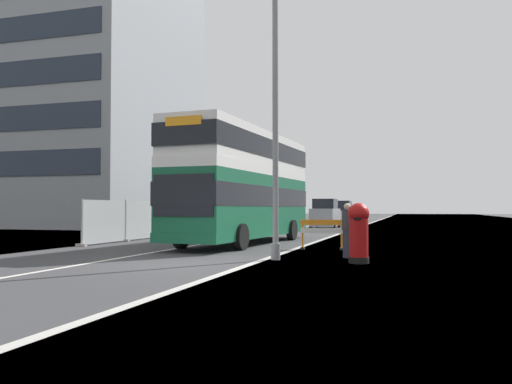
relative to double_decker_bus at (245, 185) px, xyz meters
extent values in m
cube|color=#38383A|center=(0.92, -8.74, -2.68)|extent=(140.00, 280.00, 0.10)
cube|color=#B2AFA8|center=(2.83, -8.74, -2.63)|extent=(0.24, 196.00, 0.01)
cube|color=silver|center=(-1.67, -8.74, -2.63)|extent=(0.16, 168.00, 0.01)
cube|color=#145638|center=(0.00, 0.01, -0.95)|extent=(3.26, 11.59, 2.67)
cube|color=silver|center=(0.00, 0.01, 0.59)|extent=(3.26, 11.59, 0.40)
cube|color=silver|center=(0.00, 0.01, 1.55)|extent=(3.23, 11.48, 1.52)
cube|color=black|center=(0.00, 0.01, -0.55)|extent=(3.29, 11.71, 0.85)
cube|color=black|center=(0.00, 0.01, 1.55)|extent=(3.28, 11.65, 0.84)
cube|color=black|center=(-0.37, -5.73, -0.61)|extent=(2.32, 0.21, 1.47)
cube|color=orange|center=(-0.37, -5.73, 1.97)|extent=(1.39, 0.15, 0.32)
cube|color=#145638|center=(0.00, 0.01, -2.10)|extent=(3.29, 11.71, 0.36)
cylinder|color=black|center=(-1.49, -3.45, -2.13)|extent=(0.36, 1.02, 1.00)
cylinder|color=black|center=(1.03, -3.62, -2.13)|extent=(0.36, 1.02, 1.00)
cylinder|color=black|center=(-1.06, 3.23, -2.13)|extent=(0.36, 1.02, 1.00)
cylinder|color=black|center=(1.46, 3.07, -2.13)|extent=(0.36, 1.02, 1.00)
cylinder|color=gray|center=(3.19, -6.76, 1.72)|extent=(0.18, 0.18, 8.71)
cylinder|color=gray|center=(3.19, -6.76, -2.38)|extent=(0.29, 0.29, 0.50)
cylinder|color=black|center=(5.72, -7.02, -2.54)|extent=(0.59, 0.59, 0.18)
cylinder|color=#AD0F0F|center=(5.72, -7.02, -1.83)|extent=(0.55, 0.55, 1.24)
sphere|color=#AD0F0F|center=(5.72, -7.02, -1.21)|extent=(0.61, 0.61, 0.61)
cube|color=black|center=(5.72, -7.30, -1.35)|extent=(0.22, 0.03, 0.07)
cube|color=orange|center=(3.88, -2.36, -1.60)|extent=(1.64, 0.25, 0.20)
cube|color=white|center=(3.88, -2.36, -1.92)|extent=(1.64, 0.25, 0.20)
cube|color=orange|center=(3.15, -2.44, -2.11)|extent=(0.08, 0.08, 1.04)
cube|color=black|center=(3.15, -2.44, -2.59)|extent=(0.19, 0.45, 0.08)
cube|color=orange|center=(4.62, -2.29, -2.11)|extent=(0.08, 0.08, 1.04)
cube|color=black|center=(4.62, -2.29, -2.59)|extent=(0.19, 0.45, 0.08)
cube|color=#A8AAAD|center=(-5.84, -2.00, -1.64)|extent=(0.04, 3.26, 1.88)
cube|color=#A8AAAD|center=(-5.84, 1.40, -1.64)|extent=(0.04, 3.26, 1.88)
cube|color=#A8AAAD|center=(-5.84, 4.80, -1.64)|extent=(0.04, 3.26, 1.88)
cube|color=#A8AAAD|center=(-5.84, 8.20, -1.64)|extent=(0.04, 3.26, 1.88)
cube|color=#A8AAAD|center=(-5.84, 11.60, -1.64)|extent=(0.04, 3.26, 1.88)
cylinder|color=#939699|center=(-5.84, -3.70, -1.64)|extent=(0.06, 0.06, 1.98)
cube|color=gray|center=(-5.84, -3.70, -2.57)|extent=(0.44, 0.20, 0.12)
cylinder|color=#939699|center=(-5.84, -0.30, -1.64)|extent=(0.06, 0.06, 1.98)
cube|color=gray|center=(-5.84, -0.30, -2.57)|extent=(0.44, 0.20, 0.12)
cylinder|color=#939699|center=(-5.84, 3.10, -1.64)|extent=(0.06, 0.06, 1.98)
cube|color=gray|center=(-5.84, 3.10, -2.57)|extent=(0.44, 0.20, 0.12)
cylinder|color=#939699|center=(-5.84, 6.50, -1.64)|extent=(0.06, 0.06, 1.98)
cube|color=gray|center=(-5.84, 6.50, -2.57)|extent=(0.44, 0.20, 0.12)
cylinder|color=#939699|center=(-5.84, 9.90, -1.64)|extent=(0.06, 0.06, 1.98)
cube|color=gray|center=(-5.84, 9.90, -2.57)|extent=(0.44, 0.20, 0.12)
cylinder|color=#939699|center=(-5.84, 13.30, -1.64)|extent=(0.06, 0.06, 1.98)
cube|color=gray|center=(-5.84, 13.30, -2.57)|extent=(0.44, 0.20, 0.12)
cube|color=gray|center=(0.52, 19.07, -1.77)|extent=(1.80, 4.30, 1.36)
cube|color=black|center=(0.52, 19.07, -0.70)|extent=(1.66, 2.36, 0.77)
cylinder|color=black|center=(1.42, 20.40, -2.33)|extent=(0.20, 0.60, 0.60)
cylinder|color=black|center=(-0.38, 20.40, -2.33)|extent=(0.20, 0.60, 0.60)
cylinder|color=black|center=(1.42, 17.74, -2.33)|extent=(0.20, 0.60, 0.60)
cylinder|color=black|center=(-0.38, 17.74, -2.33)|extent=(0.20, 0.60, 0.60)
cube|color=silver|center=(0.75, 27.59, -1.87)|extent=(1.73, 4.03, 1.16)
cube|color=black|center=(0.75, 27.59, -0.88)|extent=(1.60, 2.22, 0.83)
cylinder|color=black|center=(1.62, 28.84, -2.33)|extent=(0.20, 0.60, 0.60)
cylinder|color=black|center=(-0.12, 28.84, -2.33)|extent=(0.20, 0.60, 0.60)
cylinder|color=black|center=(1.62, 26.34, -2.33)|extent=(0.20, 0.60, 0.60)
cylinder|color=black|center=(-0.12, 26.34, -2.33)|extent=(0.20, 0.60, 0.60)
cube|color=black|center=(-0.22, 35.23, -1.76)|extent=(1.88, 4.30, 1.37)
cube|color=black|center=(-0.22, 35.23, -0.66)|extent=(1.73, 2.37, 0.84)
cylinder|color=black|center=(0.72, 36.57, -2.33)|extent=(0.20, 0.60, 0.60)
cylinder|color=black|center=(-1.16, 36.57, -2.33)|extent=(0.20, 0.60, 0.60)
cylinder|color=black|center=(0.72, 33.90, -2.33)|extent=(0.20, 0.60, 0.60)
cylinder|color=black|center=(-1.16, 33.90, -2.33)|extent=(0.20, 0.60, 0.60)
cylinder|color=#4C3D2D|center=(-13.78, 22.19, -0.89)|extent=(0.30, 0.30, 3.48)
cylinder|color=#4C3D2D|center=(-12.88, 22.09, 0.33)|extent=(1.90, 0.33, 1.54)
cylinder|color=#4C3D2D|center=(-13.57, 22.52, 0.85)|extent=(0.58, 0.82, 1.34)
cylinder|color=#4C3D2D|center=(-13.81, 22.72, 0.77)|extent=(0.18, 1.14, 0.79)
cylinder|color=#4C3D2D|center=(-14.45, 22.38, 1.09)|extent=(1.43, 0.51, 1.92)
cylinder|color=#4C3D2D|center=(-14.33, 21.83, 1.00)|extent=(1.24, 0.86, 1.35)
cylinder|color=#4C3D2D|center=(-14.15, 21.52, 0.94)|extent=(0.89, 1.47, 1.21)
cylinder|color=#4C3D2D|center=(-13.30, 21.52, 1.22)|extent=(1.12, 1.48, 1.78)
cylinder|color=#4C3D2D|center=(-11.33, 43.41, -0.51)|extent=(0.36, 0.36, 4.25)
cylinder|color=#4C3D2D|center=(-10.89, 43.43, 1.10)|extent=(0.97, 0.18, 1.11)
cylinder|color=#4C3D2D|center=(-11.27, 43.79, 1.59)|extent=(0.25, 0.88, 1.20)
cylinder|color=#4C3D2D|center=(-12.24, 43.61, 1.29)|extent=(1.96, 0.60, 1.56)
cylinder|color=#4C3D2D|center=(-11.26, 42.99, 1.39)|extent=(0.32, 0.98, 1.25)
cylinder|color=#2D3342|center=(5.21, -5.47, -2.20)|extent=(0.29, 0.29, 0.87)
cylinder|color=#333338|center=(5.21, -5.47, -1.44)|extent=(0.34, 0.34, 0.65)
sphere|color=beige|center=(5.21, -5.47, -1.01)|extent=(0.22, 0.22, 0.22)
cube|color=gray|center=(-26.38, 18.51, 9.20)|extent=(26.47, 17.13, 23.67)
camera|label=1|loc=(7.25, -22.32, -1.06)|focal=36.90mm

